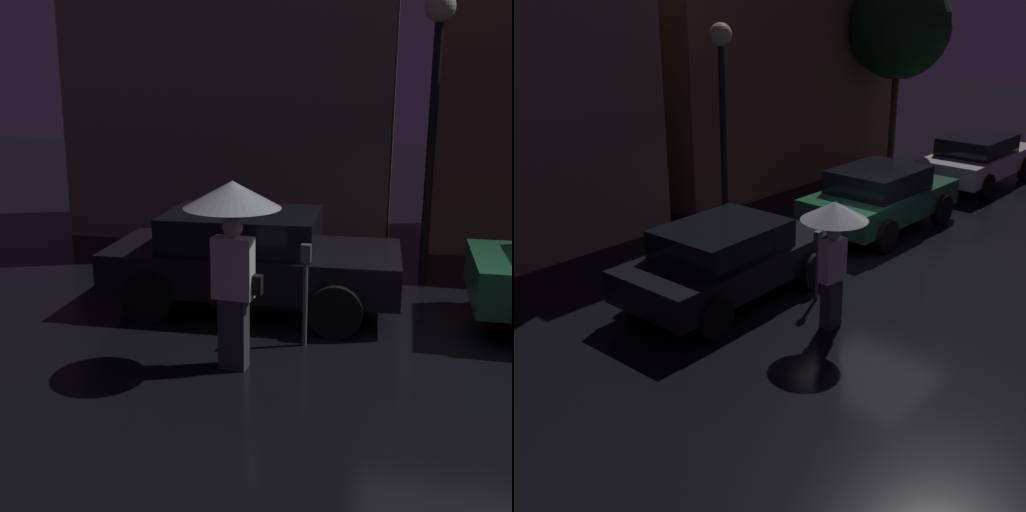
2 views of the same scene
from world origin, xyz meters
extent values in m
plane|color=black|center=(0.00, 0.00, 0.00)|extent=(60.00, 60.00, 0.00)
cube|color=black|center=(-2.85, 1.30, 0.62)|extent=(4.12, 1.92, 0.55)
cube|color=black|center=(-3.01, 1.30, 1.14)|extent=(2.16, 1.65, 0.49)
cylinder|color=black|center=(-1.59, 2.20, 0.35)|extent=(0.69, 0.22, 0.69)
cylinder|color=black|center=(-1.59, 0.41, 0.35)|extent=(0.69, 0.22, 0.69)
cylinder|color=black|center=(-4.11, 2.20, 0.35)|extent=(0.69, 0.22, 0.69)
cylinder|color=black|center=(-4.11, 0.41, 0.35)|extent=(0.69, 0.22, 0.69)
cube|color=#383842|center=(-2.61, -0.75, 0.41)|extent=(0.33, 0.23, 0.83)
cube|color=white|center=(-2.61, -0.75, 1.17)|extent=(0.46, 0.24, 0.69)
sphere|color=tan|center=(-2.61, -0.75, 1.63)|extent=(0.22, 0.22, 0.22)
cylinder|color=black|center=(-2.61, -0.75, 1.43)|extent=(0.02, 0.02, 0.81)
cone|color=silver|center=(-2.61, -0.75, 1.98)|extent=(1.05, 1.05, 0.29)
cube|color=black|center=(-2.36, -0.75, 1.00)|extent=(0.17, 0.11, 0.22)
cylinder|color=#4C5154|center=(-1.93, 0.06, 0.53)|extent=(0.06, 0.06, 1.06)
cube|color=#4C5154|center=(-1.93, 0.06, 1.17)|extent=(0.12, 0.10, 0.22)
cylinder|color=black|center=(-0.42, 3.86, 2.03)|extent=(0.14, 0.14, 4.06)
sphere|color=#F9EAB7|center=(-0.42, 3.86, 4.31)|extent=(0.48, 0.48, 0.48)
camera|label=1|loc=(-0.89, -7.25, 3.07)|focal=45.00mm
camera|label=2|loc=(-10.22, -6.18, 4.93)|focal=45.00mm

